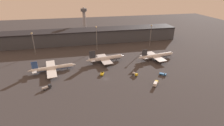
# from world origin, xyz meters

# --- Properties ---
(ground) EXTENTS (600.00, 600.00, 0.00)m
(ground) POSITION_xyz_m (0.00, 0.00, 0.00)
(ground) COLOR #383538
(terminal_building) EXTENTS (229.13, 26.97, 17.62)m
(terminal_building) POSITION_xyz_m (0.00, 104.32, 8.86)
(terminal_building) COLOR #3D424C
(terminal_building) RESTS_ON ground
(airplane_0) EXTENTS (42.52, 37.44, 11.60)m
(airplane_0) POSITION_xyz_m (-44.86, 24.08, 3.20)
(airplane_0) COLOR white
(airplane_0) RESTS_ON ground
(airplane_1) EXTENTS (41.57, 28.07, 13.76)m
(airplane_1) POSITION_xyz_m (5.70, 34.28, 3.80)
(airplane_1) COLOR silver
(airplane_1) RESTS_ON ground
(airplane_2) EXTENTS (43.97, 29.47, 12.61)m
(airplane_2) POSITION_xyz_m (59.30, 30.37, 3.71)
(airplane_2) COLOR silver
(airplane_2) RESTS_ON ground
(service_vehicle_0) EXTENTS (6.37, 7.24, 3.15)m
(service_vehicle_0) POSITION_xyz_m (36.22, -18.18, 1.78)
(service_vehicle_0) COLOR gold
(service_vehicle_0) RESTS_ON ground
(service_vehicle_1) EXTENTS (3.96, 5.31, 2.60)m
(service_vehicle_1) POSITION_xyz_m (25.70, 0.54, 1.53)
(service_vehicle_1) COLOR gold
(service_vehicle_1) RESTS_ON ground
(service_vehicle_2) EXTENTS (6.20, 5.64, 2.48)m
(service_vehicle_2) POSITION_xyz_m (49.79, -3.97, 1.16)
(service_vehicle_2) COLOR #195199
(service_vehicle_2) RESTS_ON ground
(service_vehicle_3) EXTENTS (7.11, 5.34, 2.96)m
(service_vehicle_3) POSITION_xyz_m (-46.54, -5.93, 1.67)
(service_vehicle_3) COLOR #282D38
(service_vehicle_3) RESTS_ON ground
(service_vehicle_4) EXTENTS (3.98, 5.20, 2.74)m
(service_vehicle_4) POSITION_xyz_m (-2.05, 7.49, 1.28)
(service_vehicle_4) COLOR gold
(service_vehicle_4) RESTS_ON ground
(lamp_post_0) EXTENTS (1.80, 1.80, 25.18)m
(lamp_post_0) POSITION_xyz_m (-67.74, 71.33, 16.00)
(lamp_post_0) COLOR slate
(lamp_post_0) RESTS_ON ground
(lamp_post_1) EXTENTS (1.80, 1.80, 28.76)m
(lamp_post_1) POSITION_xyz_m (2.01, 71.33, 17.96)
(lamp_post_1) COLOR slate
(lamp_post_1) RESTS_ON ground
(lamp_post_2) EXTENTS (1.80, 1.80, 27.41)m
(lamp_post_2) POSITION_xyz_m (69.58, 71.33, 17.22)
(lamp_post_2) COLOR slate
(lamp_post_2) RESTS_ON ground
(control_tower) EXTENTS (9.00, 9.00, 42.43)m
(control_tower) POSITION_xyz_m (-7.00, 142.90, 24.67)
(control_tower) COLOR #99999E
(control_tower) RESTS_ON ground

